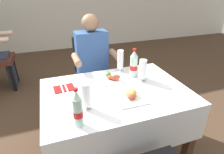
{
  "coord_description": "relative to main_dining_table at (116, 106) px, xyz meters",
  "views": [
    {
      "loc": [
        -0.33,
        -1.12,
        1.54
      ],
      "look_at": [
        0.14,
        0.25,
        0.81
      ],
      "focal_mm": 29.71,
      "sensor_mm": 36.0,
      "label": 1
    }
  ],
  "objects": [
    {
      "name": "napkin_cutlery_set",
      "position": [
        -0.41,
        0.17,
        0.17
      ],
      "size": [
        0.18,
        0.19,
        0.01
      ],
      "color": "maroon",
      "rests_on": "main_dining_table"
    },
    {
      "name": "beer_glass_right",
      "position": [
        0.18,
        0.35,
        0.28
      ],
      "size": [
        0.07,
        0.07,
        0.23
      ],
      "color": "white",
      "rests_on": "main_dining_table"
    },
    {
      "name": "main_dining_table",
      "position": [
        0.0,
        0.0,
        0.0
      ],
      "size": [
        1.22,
        0.86,
        0.73
      ],
      "color": "white",
      "rests_on": "ground"
    },
    {
      "name": "plate_near_camera",
      "position": [
        0.07,
        -0.15,
        0.19
      ],
      "size": [
        0.24,
        0.24,
        0.07
      ],
      "color": "white",
      "rests_on": "main_dining_table"
    },
    {
      "name": "chair_far_diner_seat",
      "position": [
        0.0,
        0.82,
        -0.01
      ],
      "size": [
        0.44,
        0.5,
        0.97
      ],
      "color": "black",
      "rests_on": "ground"
    },
    {
      "name": "plate_far_diner",
      "position": [
        0.03,
        0.19,
        0.19
      ],
      "size": [
        0.22,
        0.22,
        0.07
      ],
      "color": "white",
      "rests_on": "main_dining_table"
    },
    {
      "name": "cola_bottle_secondary",
      "position": [
        -0.37,
        -0.33,
        0.28
      ],
      "size": [
        0.06,
        0.06,
        0.27
      ],
      "color": "silver",
      "rests_on": "main_dining_table"
    },
    {
      "name": "seated_diner_far",
      "position": [
        -0.02,
        0.71,
        0.14
      ],
      "size": [
        0.5,
        0.46,
        1.26
      ],
      "color": "#282D42",
      "rests_on": "ground"
    },
    {
      "name": "cola_bottle_primary",
      "position": [
        0.25,
        0.2,
        0.29
      ],
      "size": [
        0.07,
        0.07,
        0.28
      ],
      "color": "silver",
      "rests_on": "main_dining_table"
    },
    {
      "name": "beer_glass_left",
      "position": [
        0.28,
        0.08,
        0.27
      ],
      "size": [
        0.07,
        0.07,
        0.21
      ],
      "color": "white",
      "rests_on": "main_dining_table"
    },
    {
      "name": "beer_glass_middle",
      "position": [
        -0.29,
        -0.18,
        0.27
      ],
      "size": [
        0.07,
        0.07,
        0.21
      ],
      "color": "white",
      "rests_on": "main_dining_table"
    }
  ]
}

